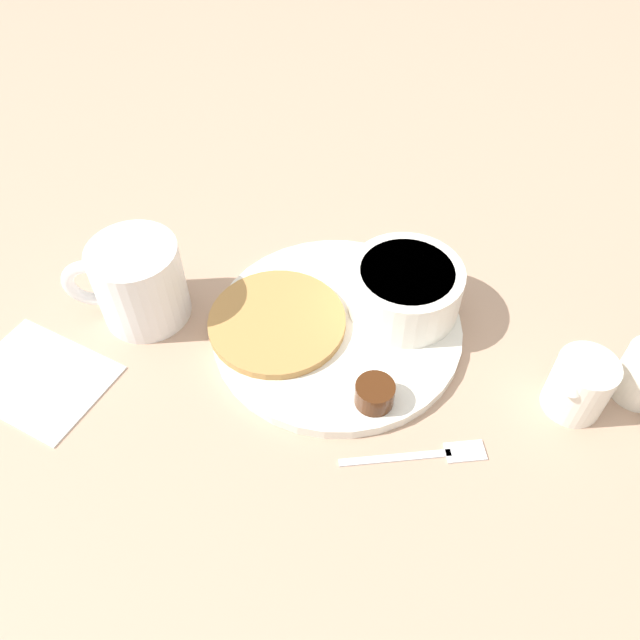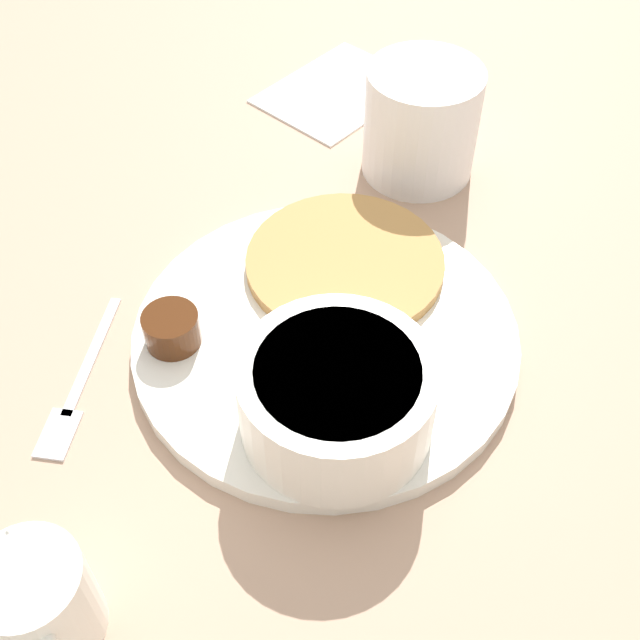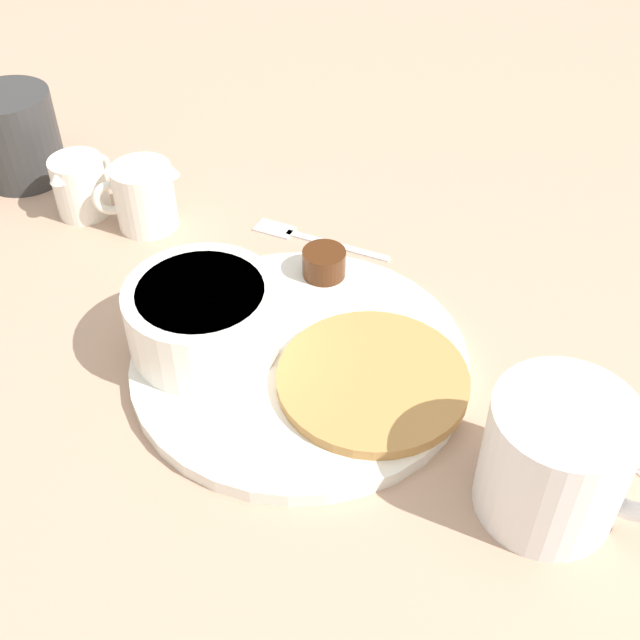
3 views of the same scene
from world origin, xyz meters
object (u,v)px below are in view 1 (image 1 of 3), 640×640
object	(u,v)px
plate	(337,327)
coffee_mug	(137,282)
fork	(431,454)
bowl	(405,288)
creamer_pitcher_near	(580,384)

from	to	relation	value
plate	coffee_mug	world-z (taller)	coffee_mug
fork	plate	bearing A→B (deg)	-43.26
coffee_mug	bowl	bearing A→B (deg)	-163.27
plate	coffee_mug	bearing A→B (deg)	9.79
plate	creamer_pitcher_near	bearing A→B (deg)	175.30
plate	bowl	size ratio (longest dim) A/B	2.22
plate	bowl	distance (m)	0.08
plate	creamer_pitcher_near	size ratio (longest dim) A/B	3.46
coffee_mug	fork	world-z (taller)	coffee_mug
creamer_pitcher_near	fork	size ratio (longest dim) A/B	0.59
plate	bowl	xyz separation A→B (m)	(-0.06, -0.04, 0.03)
coffee_mug	fork	distance (m)	0.33
plate	fork	size ratio (longest dim) A/B	2.03
fork	bowl	bearing A→B (deg)	-68.66
bowl	coffee_mug	size ratio (longest dim) A/B	0.96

